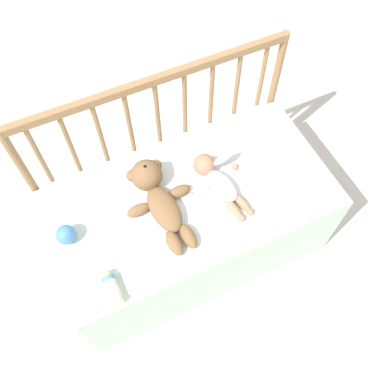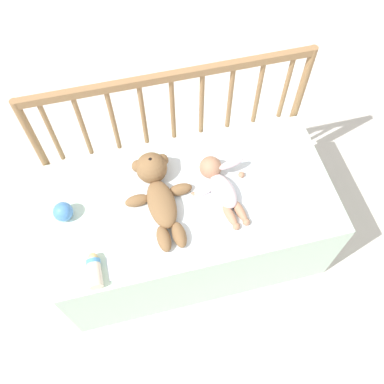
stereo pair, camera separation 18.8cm
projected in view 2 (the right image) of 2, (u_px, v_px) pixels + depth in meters
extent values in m
plane|color=silver|center=(192.00, 243.00, 2.39)|extent=(12.00, 12.00, 0.00)
cube|color=silver|center=(192.00, 223.00, 2.16)|extent=(1.30, 0.67, 0.52)
cylinder|color=#997047|center=(48.00, 167.00, 2.08)|extent=(0.04, 0.04, 0.94)
cylinder|color=#997047|center=(292.00, 119.00, 2.23)|extent=(0.04, 0.04, 0.94)
cube|color=#997047|center=(171.00, 76.00, 1.77)|extent=(1.26, 0.03, 0.04)
cylinder|color=#997047|center=(52.00, 133.00, 1.88)|extent=(0.02, 0.02, 0.38)
cylinder|color=#997047|center=(83.00, 127.00, 1.90)|extent=(0.02, 0.02, 0.38)
cylinder|color=#997047|center=(113.00, 121.00, 1.91)|extent=(0.02, 0.02, 0.38)
cylinder|color=#997047|center=(143.00, 116.00, 1.93)|extent=(0.02, 0.02, 0.38)
cylinder|color=#997047|center=(173.00, 110.00, 1.95)|extent=(0.02, 0.02, 0.38)
cylinder|color=#997047|center=(202.00, 105.00, 1.96)|extent=(0.02, 0.02, 0.38)
cylinder|color=#997047|center=(230.00, 99.00, 1.98)|extent=(0.02, 0.02, 0.38)
cylinder|color=#997047|center=(258.00, 94.00, 2.00)|extent=(0.02, 0.02, 0.38)
cylinder|color=#997047|center=(286.00, 89.00, 2.01)|extent=(0.02, 0.02, 0.38)
cube|color=white|center=(189.00, 202.00, 1.92)|extent=(0.81, 0.56, 0.01)
ellipsoid|color=olive|center=(162.00, 204.00, 1.87)|extent=(0.13, 0.25, 0.08)
sphere|color=olive|center=(151.00, 168.00, 1.93)|extent=(0.14, 0.14, 0.14)
sphere|color=tan|center=(151.00, 163.00, 1.90)|extent=(0.06, 0.06, 0.06)
sphere|color=black|center=(150.00, 160.00, 1.88)|extent=(0.02, 0.02, 0.02)
sphere|color=olive|center=(138.00, 166.00, 1.93)|extent=(0.06, 0.06, 0.06)
sphere|color=olive|center=(162.00, 160.00, 1.95)|extent=(0.06, 0.06, 0.06)
ellipsoid|color=olive|center=(137.00, 201.00, 1.90)|extent=(0.11, 0.06, 0.05)
ellipsoid|color=olive|center=(180.00, 190.00, 1.93)|extent=(0.11, 0.06, 0.05)
ellipsoid|color=olive|center=(164.00, 239.00, 1.80)|extent=(0.06, 0.13, 0.06)
ellipsoid|color=olive|center=(179.00, 235.00, 1.81)|extent=(0.06, 0.13, 0.06)
ellipsoid|color=white|center=(223.00, 191.00, 1.91)|extent=(0.13, 0.20, 0.07)
sphere|color=tan|center=(211.00, 167.00, 1.96)|extent=(0.10, 0.10, 0.10)
ellipsoid|color=white|center=(202.00, 192.00, 1.93)|extent=(0.13, 0.06, 0.04)
ellipsoid|color=white|center=(231.00, 164.00, 1.94)|extent=(0.13, 0.06, 0.04)
sphere|color=tan|center=(194.00, 194.00, 1.92)|extent=(0.03, 0.03, 0.03)
sphere|color=tan|center=(241.00, 175.00, 1.98)|extent=(0.03, 0.03, 0.03)
ellipsoid|color=tan|center=(230.00, 215.00, 1.87)|extent=(0.06, 0.13, 0.04)
ellipsoid|color=tan|center=(240.00, 211.00, 1.88)|extent=(0.06, 0.13, 0.04)
sphere|color=tan|center=(236.00, 226.00, 1.84)|extent=(0.03, 0.03, 0.03)
sphere|color=tan|center=(246.00, 222.00, 1.85)|extent=(0.03, 0.03, 0.03)
cylinder|color=#F4E5CC|center=(95.00, 275.00, 1.72)|extent=(0.06, 0.11, 0.06)
cylinder|color=#4C99D8|center=(93.00, 262.00, 1.75)|extent=(0.06, 0.02, 0.06)
sphere|color=#EAC67F|center=(93.00, 258.00, 1.76)|extent=(0.04, 0.04, 0.04)
sphere|color=#4C8CDB|center=(63.00, 212.00, 1.85)|extent=(0.09, 0.09, 0.09)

